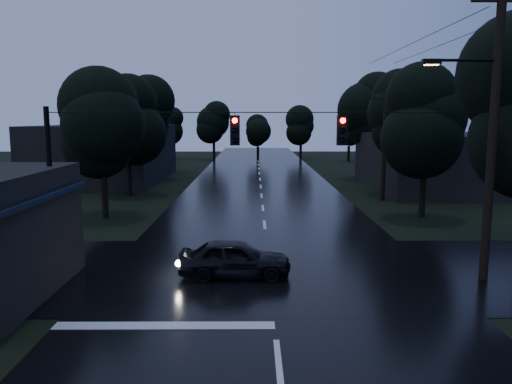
{
  "coord_description": "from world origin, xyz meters",
  "views": [
    {
      "loc": [
        -0.57,
        -5.87,
        5.59
      ],
      "look_at": [
        -0.48,
        14.71,
        2.56
      ],
      "focal_mm": 35.0,
      "sensor_mm": 36.0,
      "label": 1
    }
  ],
  "objects": [
    {
      "name": "main_road",
      "position": [
        0.0,
        30.0,
        0.0
      ],
      "size": [
        12.0,
        120.0,
        0.02
      ],
      "primitive_type": "cube",
      "color": "black",
      "rests_on": "ground"
    },
    {
      "name": "cross_street",
      "position": [
        0.0,
        12.0,
        0.0
      ],
      "size": [
        60.0,
        9.0,
        0.02
      ],
      "primitive_type": "cube",
      "color": "black",
      "rests_on": "ground"
    },
    {
      "name": "building_far_right",
      "position": [
        14.0,
        34.0,
        2.2
      ],
      "size": [
        10.0,
        14.0,
        4.4
      ],
      "primitive_type": "cube",
      "color": "black",
      "rests_on": "ground"
    },
    {
      "name": "building_far_left",
      "position": [
        -14.0,
        40.0,
        2.5
      ],
      "size": [
        10.0,
        16.0,
        5.0
      ],
      "primitive_type": "cube",
      "color": "black",
      "rests_on": "ground"
    },
    {
      "name": "utility_pole_main",
      "position": [
        7.41,
        11.0,
        5.26
      ],
      "size": [
        3.5,
        0.3,
        10.0
      ],
      "color": "black",
      "rests_on": "ground"
    },
    {
      "name": "utility_pole_far",
      "position": [
        8.3,
        28.0,
        3.88
      ],
      "size": [
        2.0,
        0.3,
        7.5
      ],
      "color": "black",
      "rests_on": "ground"
    },
    {
      "name": "anchor_pole_left",
      "position": [
        -7.5,
        11.0,
        3.0
      ],
      "size": [
        0.18,
        0.18,
        6.0
      ],
      "primitive_type": "cylinder",
      "color": "black",
      "rests_on": "ground"
    },
    {
      "name": "span_signals",
      "position": [
        0.56,
        10.99,
        5.24
      ],
      "size": [
        15.0,
        0.37,
        1.12
      ],
      "color": "black",
      "rests_on": "ground"
    },
    {
      "name": "tree_left_a",
      "position": [
        -9.0,
        22.0,
        5.24
      ],
      "size": [
        3.92,
        3.92,
        8.26
      ],
      "color": "black",
      "rests_on": "ground"
    },
    {
      "name": "tree_left_b",
      "position": [
        -9.6,
        30.0,
        5.62
      ],
      "size": [
        4.2,
        4.2,
        8.85
      ],
      "color": "black",
      "rests_on": "ground"
    },
    {
      "name": "tree_left_c",
      "position": [
        -10.2,
        40.0,
        5.99
      ],
      "size": [
        4.48,
        4.48,
        9.44
      ],
      "color": "black",
      "rests_on": "ground"
    },
    {
      "name": "tree_right_a",
      "position": [
        9.0,
        22.0,
        5.62
      ],
      "size": [
        4.2,
        4.2,
        8.85
      ],
      "color": "black",
      "rests_on": "ground"
    },
    {
      "name": "tree_right_b",
      "position": [
        9.6,
        30.0,
        5.99
      ],
      "size": [
        4.48,
        4.48,
        9.44
      ],
      "color": "black",
      "rests_on": "ground"
    },
    {
      "name": "tree_right_c",
      "position": [
        10.2,
        40.0,
        6.37
      ],
      "size": [
        4.76,
        4.76,
        10.03
      ],
      "color": "black",
      "rests_on": "ground"
    },
    {
      "name": "car",
      "position": [
        -1.24,
        11.32,
        0.67
      ],
      "size": [
        3.96,
        1.59,
        1.35
      ],
      "primitive_type": "imported",
      "rotation": [
        0.0,
        0.0,
        1.57
      ],
      "color": "black",
      "rests_on": "ground"
    }
  ]
}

